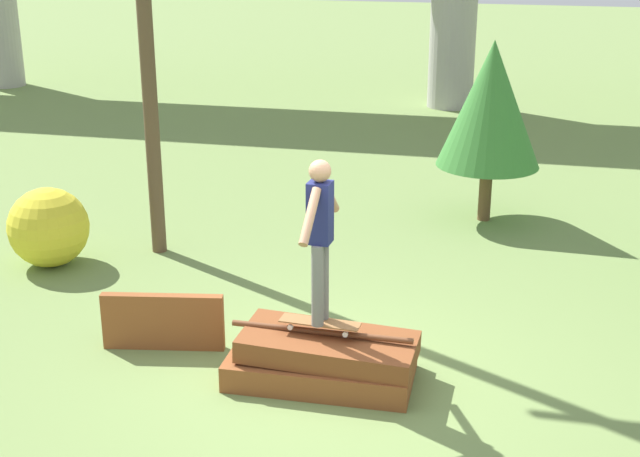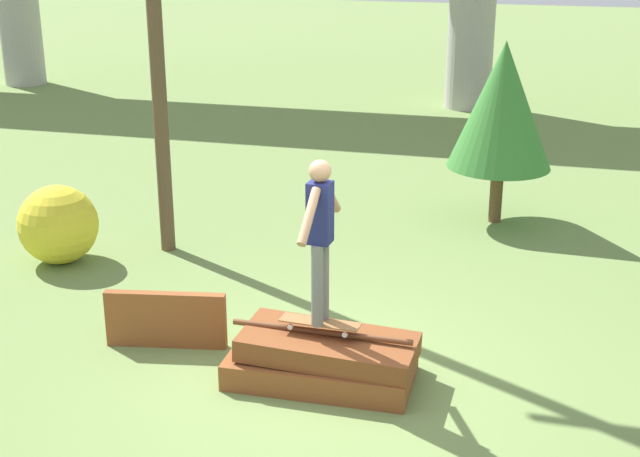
{
  "view_description": "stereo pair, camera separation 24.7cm",
  "coord_description": "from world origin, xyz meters",
  "px_view_note": "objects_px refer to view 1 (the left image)",
  "views": [
    {
      "loc": [
        1.82,
        -7.81,
        4.49
      ],
      "look_at": [
        -0.01,
        -0.01,
        1.63
      ],
      "focal_mm": 50.0,
      "sensor_mm": 36.0,
      "label": 1
    },
    {
      "loc": [
        2.06,
        -7.75,
        4.49
      ],
      "look_at": [
        -0.01,
        -0.01,
        1.63
      ],
      "focal_mm": 50.0,
      "sensor_mm": 36.0,
      "label": 2
    }
  ],
  "objects_px": {
    "skater": "(320,230)",
    "bush_yellow_flowering": "(48,227)",
    "skateboard": "(320,323)",
    "tree_behind_left": "(491,104)"
  },
  "relations": [
    {
      "from": "skateboard",
      "to": "tree_behind_left",
      "type": "relative_size",
      "value": 0.3
    },
    {
      "from": "skateboard",
      "to": "bush_yellow_flowering",
      "type": "relative_size",
      "value": 0.77
    },
    {
      "from": "skater",
      "to": "tree_behind_left",
      "type": "bearing_deg",
      "value": 76.3
    },
    {
      "from": "skateboard",
      "to": "bush_yellow_flowering",
      "type": "bearing_deg",
      "value": 152.32
    },
    {
      "from": "skater",
      "to": "skateboard",
      "type": "bearing_deg",
      "value": -108.43
    },
    {
      "from": "skater",
      "to": "tree_behind_left",
      "type": "xyz_separation_m",
      "value": [
        1.32,
        5.43,
        0.19
      ]
    },
    {
      "from": "skater",
      "to": "bush_yellow_flowering",
      "type": "relative_size",
      "value": 1.55
    },
    {
      "from": "tree_behind_left",
      "to": "skater",
      "type": "bearing_deg",
      "value": -103.7
    },
    {
      "from": "tree_behind_left",
      "to": "skateboard",
      "type": "bearing_deg",
      "value": -103.7
    },
    {
      "from": "skater",
      "to": "tree_behind_left",
      "type": "relative_size",
      "value": 0.6
    }
  ]
}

